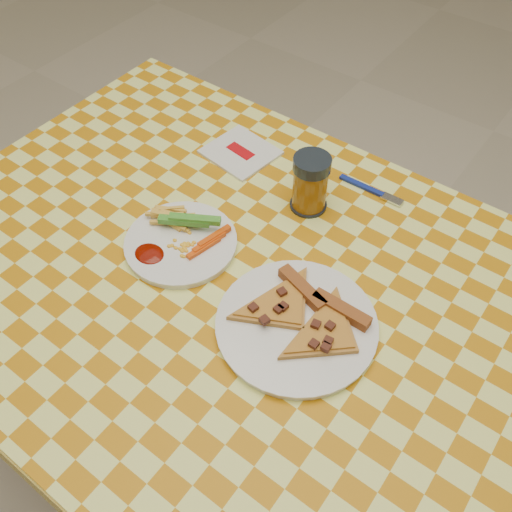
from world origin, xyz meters
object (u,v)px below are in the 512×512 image
object	(u,v)px
plate_left	(181,244)
drink_glass	(310,184)
table	(245,307)
plate_right	(296,326)

from	to	relation	value
plate_left	drink_glass	xyz separation A→B (m)	(0.13, 0.23, 0.05)
plate_left	drink_glass	size ratio (longest dim) A/B	1.72
table	plate_left	world-z (taller)	plate_left
plate_left	drink_glass	distance (m)	0.27
plate_left	plate_right	xyz separation A→B (m)	(0.27, -0.02, 0.00)
plate_left	plate_right	world-z (taller)	same
plate_left	plate_right	size ratio (longest dim) A/B	0.78
plate_left	drink_glass	bearing A→B (deg)	60.56
plate_right	plate_left	bearing A→B (deg)	175.39
plate_right	drink_glass	distance (m)	0.29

